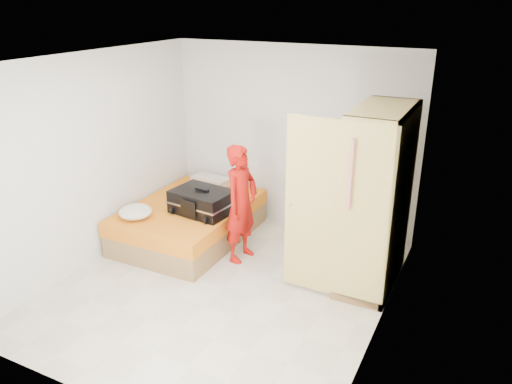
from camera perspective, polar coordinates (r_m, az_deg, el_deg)
The scene contains 7 objects.
room at distance 5.41m, azimuth -4.06°, elevation 1.04°, with size 4.00×4.02×2.60m.
bed at distance 7.03m, azimuth -7.56°, elevation -3.32°, with size 1.42×2.02×0.50m.
wardrobe at distance 5.77m, azimuth 13.01°, elevation -1.35°, with size 1.17×1.20×2.10m.
person at distance 6.25m, azimuth -1.70°, elevation -1.35°, with size 0.55×0.36×1.52m, color #B9180B.
suitcase at distance 6.63m, azimuth -6.16°, elevation -1.08°, with size 0.84×0.66×0.34m.
round_cushion at distance 6.64m, azimuth -13.61°, elevation -2.21°, with size 0.43×0.43×0.16m, color beige.
pillow at distance 7.66m, azimuth -5.16°, elevation 1.34°, with size 0.59×0.30×0.11m, color beige.
Camera 1 is at (2.59, -4.35, 3.19)m, focal length 35.00 mm.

